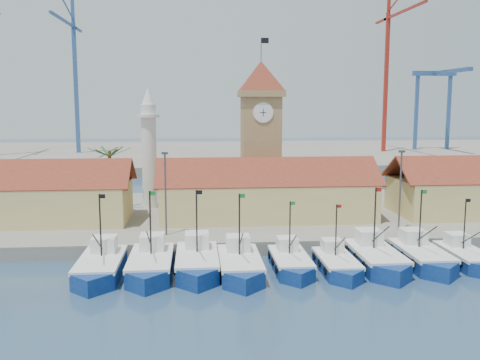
{
  "coord_description": "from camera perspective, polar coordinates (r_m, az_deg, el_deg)",
  "views": [
    {
      "loc": [
        -8.78,
        -45.11,
        15.62
      ],
      "look_at": [
        -3.45,
        18.0,
        6.56
      ],
      "focal_mm": 40.0,
      "sensor_mm": 36.0,
      "label": 1
    }
  ],
  "objects": [
    {
      "name": "clock_tower",
      "position": [
        71.74,
        2.22,
        5.21
      ],
      "size": [
        5.8,
        5.8,
        22.7
      ],
      "color": "#A07952",
      "rests_on": "quay"
    },
    {
      "name": "boat_2",
      "position": [
        50.49,
        -4.59,
        -8.91
      ],
      "size": [
        3.9,
        10.68,
        8.08
      ],
      "color": "navy",
      "rests_on": "ground"
    },
    {
      "name": "lamp_posts",
      "position": [
        58.58,
        4.35,
        -0.86
      ],
      "size": [
        80.7,
        0.25,
        9.03
      ],
      "color": "#3F3F44",
      "rests_on": "quay"
    },
    {
      "name": "boat_1",
      "position": [
        50.36,
        -9.53,
        -9.04
      ],
      "size": [
        3.91,
        10.72,
        8.11
      ],
      "color": "navy",
      "rests_on": "ground"
    },
    {
      "name": "boat_8",
      "position": [
        56.96,
        23.05,
        -7.7
      ],
      "size": [
        3.3,
        9.04,
        6.84
      ],
      "color": "navy",
      "rests_on": "ground"
    },
    {
      "name": "crane_blue_near",
      "position": [
        155.36,
        -17.31,
        11.48
      ],
      "size": [
        1.0,
        33.78,
        42.43
      ],
      "color": "#2E528D",
      "rests_on": "terminal"
    },
    {
      "name": "hall_left",
      "position": [
        70.1,
        -24.11,
        -2.13
      ],
      "size": [
        31.2,
        10.13,
        7.61
      ],
      "color": "#D4C274",
      "rests_on": "quay"
    },
    {
      "name": "boat_5",
      "position": [
        51.24,
        10.36,
        -8.94
      ],
      "size": [
        3.22,
        8.82,
        6.67
      ],
      "color": "navy",
      "rests_on": "ground"
    },
    {
      "name": "crane_red_right",
      "position": [
        158.53,
        15.59,
        12.11
      ],
      "size": [
        1.0,
        35.01,
        45.4
      ],
      "color": "maroon",
      "rests_on": "terminal"
    },
    {
      "name": "gantry",
      "position": [
        167.52,
        20.44,
        9.15
      ],
      "size": [
        13.0,
        22.0,
        23.2
      ],
      "color": "#2E528D",
      "rests_on": "terminal"
    },
    {
      "name": "boat_0",
      "position": [
        50.78,
        -14.7,
        -9.08
      ],
      "size": [
        3.82,
        10.47,
        7.92
      ],
      "color": "navy",
      "rests_on": "ground"
    },
    {
      "name": "terminal",
      "position": [
        156.05,
        -1.58,
        2.77
      ],
      "size": [
        240.0,
        80.0,
        2.0
      ],
      "primitive_type": "cube",
      "color": "gray",
      "rests_on": "ground"
    },
    {
      "name": "ground",
      "position": [
        48.54,
        5.96,
        -10.67
      ],
      "size": [
        400.0,
        400.0,
        0.0
      ],
      "primitive_type": "plane",
      "color": "navy",
      "rests_on": "ground"
    },
    {
      "name": "boat_6",
      "position": [
        53.19,
        14.39,
        -8.25
      ],
      "size": [
        3.92,
        10.75,
        8.13
      ],
      "color": "navy",
      "rests_on": "ground"
    },
    {
      "name": "quay",
      "position": [
        71.24,
        2.37,
        -3.91
      ],
      "size": [
        140.0,
        32.0,
        1.5
      ],
      "primitive_type": "cube",
      "color": "gray",
      "rests_on": "ground"
    },
    {
      "name": "boat_4",
      "position": [
        51.01,
        5.46,
        -8.89
      ],
      "size": [
        3.33,
        9.11,
        6.9
      ],
      "color": "navy",
      "rests_on": "ground"
    },
    {
      "name": "boat_3",
      "position": [
        49.64,
        0.03,
        -9.21
      ],
      "size": [
        3.79,
        10.4,
        7.87
      ],
      "color": "navy",
      "rests_on": "ground"
    },
    {
      "name": "hall_center",
      "position": [
        66.73,
        2.81,
        -1.91
      ],
      "size": [
        27.04,
        10.13,
        7.61
      ],
      "color": "#D4C274",
      "rests_on": "quay"
    },
    {
      "name": "palm_tree",
      "position": [
        72.6,
        -13.68,
        0.49
      ],
      "size": [
        5.6,
        5.03,
        8.39
      ],
      "color": "brown",
      "rests_on": "quay"
    },
    {
      "name": "boat_7",
      "position": [
        55.23,
        18.9,
        -7.87
      ],
      "size": [
        3.75,
        10.28,
        7.78
      ],
      "color": "navy",
      "rests_on": "ground"
    },
    {
      "name": "minaret",
      "position": [
        73.61,
        -9.68,
        3.44
      ],
      "size": [
        3.0,
        3.0,
        16.3
      ],
      "color": "silver",
      "rests_on": "quay"
    }
  ]
}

